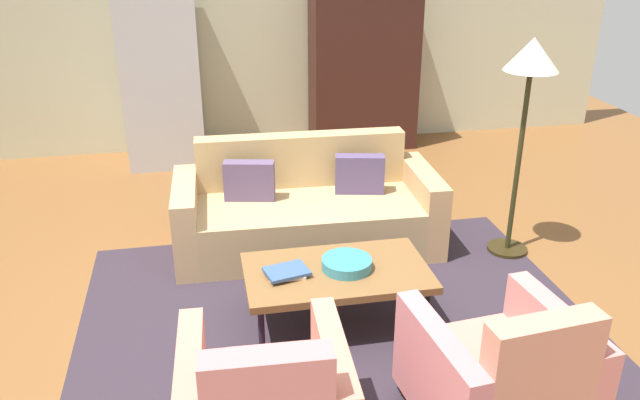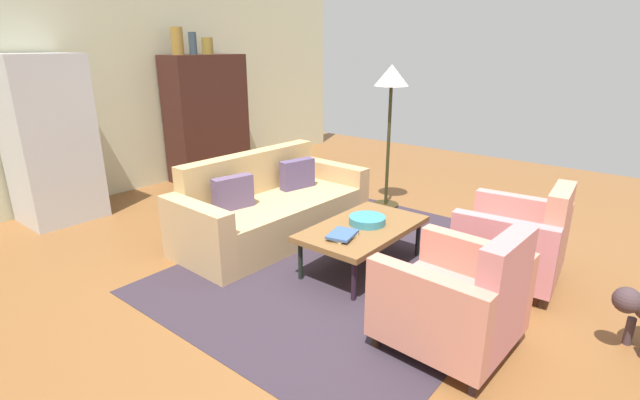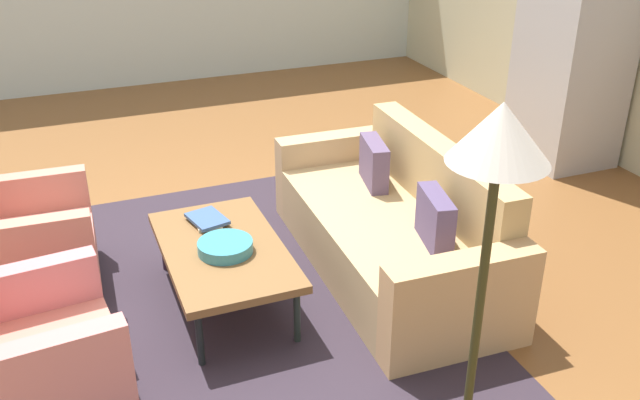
# 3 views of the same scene
# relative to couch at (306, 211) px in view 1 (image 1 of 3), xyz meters

# --- Properties ---
(ground_plane) EXTENTS (10.96, 10.96, 0.00)m
(ground_plane) POSITION_rel_couch_xyz_m (-0.35, -1.17, -0.29)
(ground_plane) COLOR brown
(wall_back) EXTENTS (9.13, 0.12, 2.80)m
(wall_back) POSITION_rel_couch_xyz_m (-0.35, 2.71, 1.11)
(wall_back) COLOR beige
(wall_back) RESTS_ON ground
(area_rug) EXTENTS (3.40, 2.60, 0.01)m
(area_rug) POSITION_rel_couch_xyz_m (-0.00, -1.14, -0.28)
(area_rug) COLOR #302731
(area_rug) RESTS_ON ground
(couch) EXTENTS (2.13, 0.97, 0.86)m
(couch) POSITION_rel_couch_xyz_m (0.00, 0.00, 0.00)
(couch) COLOR tan
(couch) RESTS_ON ground
(coffee_table) EXTENTS (1.20, 0.70, 0.40)m
(coffee_table) POSITION_rel_couch_xyz_m (-0.00, -1.19, 0.08)
(coffee_table) COLOR black
(coffee_table) RESTS_ON ground
(armchair_right) EXTENTS (0.88, 0.88, 0.88)m
(armchair_right) POSITION_rel_couch_xyz_m (0.60, -2.35, 0.06)
(armchair_right) COLOR #382711
(armchair_right) RESTS_ON ground
(fruit_bowl) EXTENTS (0.33, 0.33, 0.07)m
(fruit_bowl) POSITION_rel_couch_xyz_m (0.06, -1.19, 0.15)
(fruit_bowl) COLOR teal
(fruit_bowl) RESTS_ON coffee_table
(book_stack) EXTENTS (0.31, 0.25, 0.04)m
(book_stack) POSITION_rel_couch_xyz_m (-0.33, -1.20, 0.14)
(book_stack) COLOR beige
(book_stack) RESTS_ON coffee_table
(cabinet) EXTENTS (1.20, 0.51, 1.80)m
(cabinet) POSITION_rel_couch_xyz_m (1.09, 2.36, 0.61)
(cabinet) COLOR #381B15
(cabinet) RESTS_ON ground
(refrigerator) EXTENTS (0.80, 0.73, 1.85)m
(refrigerator) POSITION_rel_couch_xyz_m (-1.16, 2.26, 0.64)
(refrigerator) COLOR #B7BABF
(refrigerator) RESTS_ON ground
(floor_lamp) EXTENTS (0.40, 0.40, 1.72)m
(floor_lamp) POSITION_rel_couch_xyz_m (1.59, -0.46, 1.16)
(floor_lamp) COLOR #2D240F
(floor_lamp) RESTS_ON ground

